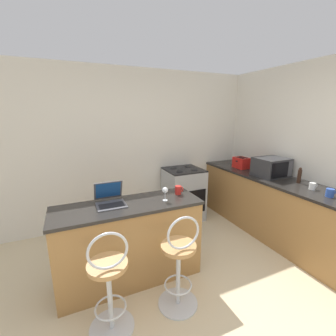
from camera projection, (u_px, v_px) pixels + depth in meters
name	position (u px, v px, depth m)	size (l,w,h in m)	color
ground_plane	(213.00, 325.00, 2.05)	(20.00, 20.00, 0.00)	beige
wall_back	(135.00, 148.00, 3.86)	(12.00, 0.06, 2.60)	silver
breakfast_bar	(130.00, 242.00, 2.54)	(1.60, 0.55, 0.93)	#9E703D
counter_right	(275.00, 208.00, 3.46)	(0.67, 2.90, 0.93)	#9E703D
bar_stool_near	(109.00, 285.00, 1.90)	(0.40, 0.40, 1.01)	silver
bar_stool_far	(179.00, 264.00, 2.16)	(0.40, 0.40, 1.01)	silver
laptop	(110.00, 198.00, 2.43)	(0.30, 0.33, 0.24)	#47474C
microwave	(271.00, 167.00, 3.48)	(0.47, 0.40, 0.29)	#2D2D30
toaster	(241.00, 163.00, 4.00)	(0.22, 0.27, 0.19)	red
stove_range	(183.00, 194.00, 4.05)	(0.63, 0.61, 0.93)	#9EA3A8
pepper_mill	(299.00, 176.00, 3.15)	(0.05, 0.05, 0.22)	#331E14
mug_red	(178.00, 190.00, 2.72)	(0.09, 0.08, 0.10)	red
wine_glass_tall	(165.00, 191.00, 2.50)	(0.07, 0.07, 0.16)	silver
mug_blue	(330.00, 193.00, 2.63)	(0.11, 0.09, 0.10)	#2D51AD
mug_white	(313.00, 186.00, 2.88)	(0.09, 0.08, 0.09)	white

